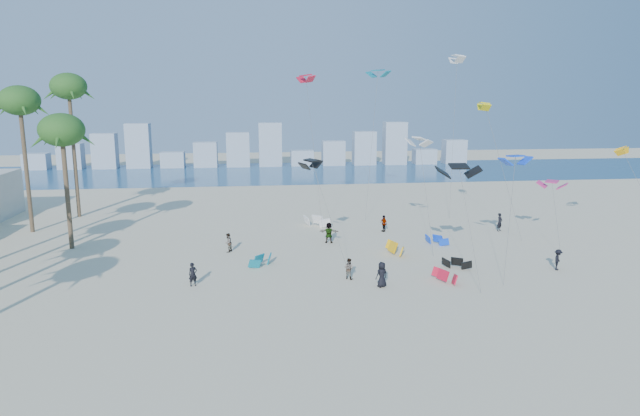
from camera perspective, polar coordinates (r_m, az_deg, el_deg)
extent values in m
plane|color=beige|center=(30.23, -1.99, -14.49)|extent=(220.00, 220.00, 0.00)
plane|color=navy|center=(100.04, -5.66, 3.60)|extent=(220.00, 220.00, 0.00)
imported|color=black|center=(40.69, -12.83, -6.63)|extent=(0.72, 0.61, 1.69)
imported|color=gray|center=(41.28, 2.95, -6.19)|extent=(0.96, 0.95, 1.56)
imported|color=black|center=(39.70, 6.32, -6.76)|extent=(1.03, 0.86, 1.81)
imported|color=gray|center=(55.92, 6.51, -1.57)|extent=(0.77, 1.05, 1.65)
imported|color=black|center=(47.01, 23.10, -4.88)|extent=(1.12, 1.21, 1.63)
imported|color=gray|center=(51.24, 0.91, -2.53)|extent=(1.85, 0.94, 1.91)
imported|color=black|center=(58.54, 17.86, -1.38)|extent=(0.79, 0.74, 1.82)
imported|color=gray|center=(48.86, -9.36, -3.51)|extent=(0.92, 1.00, 1.65)
cylinder|color=#595959|center=(42.52, 1.06, -1.00)|extent=(2.41, 5.20, 8.25)
cylinder|color=#595959|center=(49.24, 10.77, 1.24)|extent=(0.14, 4.77, 9.53)
cylinder|color=#595959|center=(43.05, 18.78, -1.05)|extent=(2.04, 3.56, 8.84)
cylinder|color=#595959|center=(55.76, -0.59, 5.58)|extent=(1.32, 3.94, 15.32)
cylinder|color=#595959|center=(55.61, 18.15, 3.61)|extent=(2.63, 4.26, 12.62)
cylinder|color=#595959|center=(53.04, 22.95, -0.87)|extent=(1.13, 4.28, 5.69)
cylinder|color=#595959|center=(61.84, 5.30, 6.44)|extent=(2.06, 4.08, 16.09)
cylinder|color=#595959|center=(40.46, 15.03, -1.99)|extent=(0.62, 3.68, 8.29)
cylinder|color=#595959|center=(65.00, 13.44, 7.18)|extent=(2.02, 5.20, 17.82)
cylinder|color=brown|center=(53.21, -24.40, 1.65)|extent=(0.40, 0.40, 10.41)
ellipsoid|color=#29591F|center=(52.69, -24.86, 7.24)|extent=(3.80, 3.80, 2.85)
cylinder|color=brown|center=(61.51, -27.78, 3.67)|extent=(0.40, 0.40, 12.85)
ellipsoid|color=#29591F|center=(61.15, -28.33, 9.64)|extent=(3.80, 3.80, 2.85)
cylinder|color=brown|center=(67.25, -23.79, 5.17)|extent=(0.40, 0.40, 14.32)
ellipsoid|color=#29591F|center=(67.00, -24.28, 11.26)|extent=(3.80, 3.80, 2.85)
cube|color=#9EADBF|center=(116.71, -26.95, 4.26)|extent=(4.40, 3.00, 3.00)
cube|color=#9EADBF|center=(114.66, -24.07, 4.85)|extent=(4.40, 3.00, 4.80)
cube|color=#9EADBF|center=(112.93, -21.09, 5.45)|extent=(4.40, 3.00, 6.60)
cube|color=#9EADBF|center=(111.52, -18.01, 6.06)|extent=(4.40, 3.00, 8.40)
cube|color=#9EADBF|center=(110.76, -14.77, 4.80)|extent=(4.40, 3.00, 3.00)
cube|color=#9EADBF|center=(110.01, -11.58, 5.37)|extent=(4.40, 3.00, 4.80)
cube|color=#9EADBF|center=(109.61, -8.35, 5.93)|extent=(4.40, 3.00, 6.60)
cube|color=#9EADBF|center=(109.57, -5.10, 6.47)|extent=(4.40, 3.00, 8.40)
cube|color=#9EADBF|center=(110.21, -1.84, 5.13)|extent=(4.40, 3.00, 3.00)
cube|color=#9EADBF|center=(110.85, 1.36, 5.63)|extent=(4.40, 3.00, 4.80)
cube|color=#9EADBF|center=(111.84, 4.53, 6.11)|extent=(4.40, 3.00, 6.60)
cube|color=#9EADBF|center=(113.17, 7.63, 6.57)|extent=(4.40, 3.00, 8.40)
cube|color=#9EADBF|center=(115.13, 10.60, 5.20)|extent=(4.40, 3.00, 3.00)
cube|color=#9EADBF|center=(117.06, 13.52, 5.62)|extent=(4.40, 3.00, 4.80)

